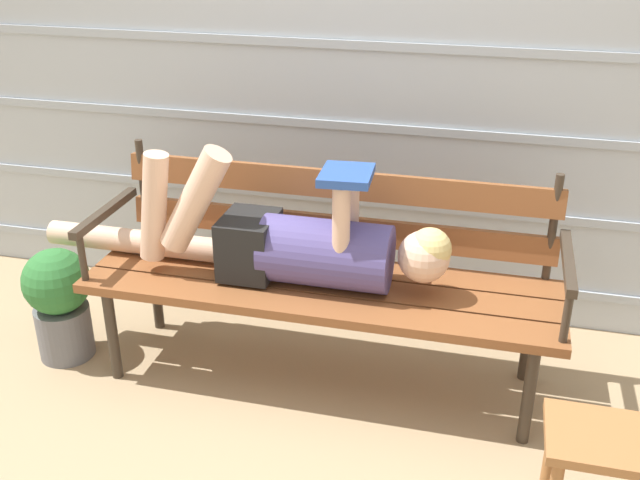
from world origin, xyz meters
The scene contains 6 objects.
ground_plane centered at (0.00, 0.00, 0.00)m, with size 12.00×12.00×0.00m, color tan.
house_siding centered at (0.00, 0.86, 1.21)m, with size 4.47×0.08×2.42m.
park_bench centered at (0.00, 0.25, 0.48)m, with size 1.81×0.52×0.86m.
reclining_person centered at (-0.12, 0.18, 0.59)m, with size 1.66×0.26×0.53m.
footstool centered at (1.02, -0.41, 0.30)m, with size 0.40×0.27×0.39m.
potted_plant centered at (-1.08, 0.08, 0.27)m, with size 0.27×0.27×0.49m.
Camera 1 is at (0.61, -2.23, 1.79)m, focal length 41.59 mm.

